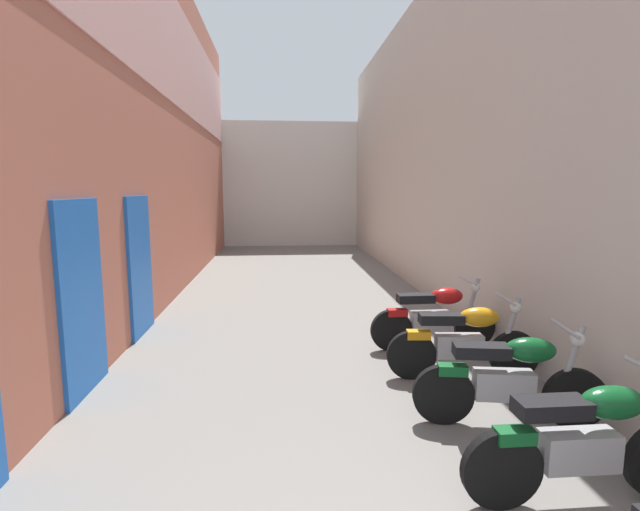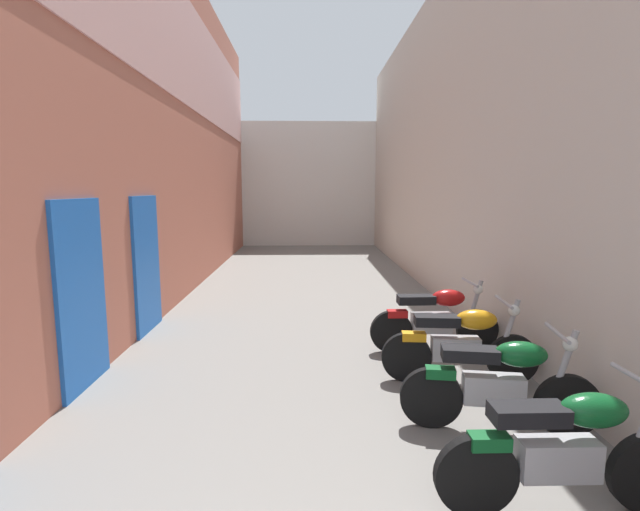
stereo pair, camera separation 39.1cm
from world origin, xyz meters
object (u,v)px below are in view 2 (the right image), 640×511
at_px(motorcycle_sixth, 436,317).
at_px(motorcycle_fourth, 500,382).
at_px(motorcycle_third, 567,448).
at_px(motorcycle_fifth, 461,342).

bearing_deg(motorcycle_sixth, motorcycle_fourth, -90.00).
relative_size(motorcycle_third, motorcycle_fifth, 1.00).
distance_m(motorcycle_fourth, motorcycle_sixth, 2.24).
bearing_deg(motorcycle_sixth, motorcycle_fifth, -90.00).
relative_size(motorcycle_third, motorcycle_fourth, 1.01).
bearing_deg(motorcycle_third, motorcycle_sixth, 90.00).
relative_size(motorcycle_fifth, motorcycle_sixth, 1.00).
height_order(motorcycle_fifth, motorcycle_sixth, same).
relative_size(motorcycle_fourth, motorcycle_sixth, 0.99).
xyz_separation_m(motorcycle_third, motorcycle_fifth, (-0.00, 2.29, 0.00)).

